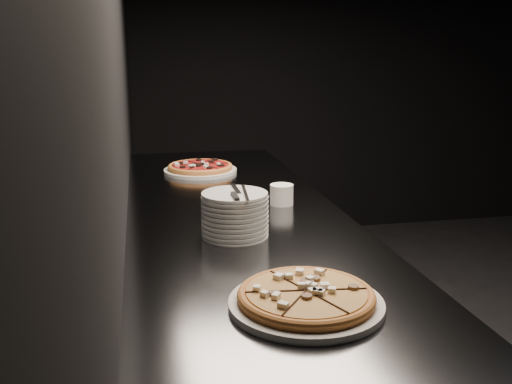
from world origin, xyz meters
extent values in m
cube|color=black|center=(-2.50, 0.00, 1.40)|extent=(0.02, 5.00, 2.80)
cube|color=black|center=(0.00, 2.50, 1.40)|extent=(5.00, 0.02, 2.80)
cube|color=#55565C|center=(-2.13, 0.00, 0.45)|extent=(0.70, 2.40, 0.90)
cube|color=#55565C|center=(-2.13, 0.00, 0.91)|extent=(0.74, 2.44, 0.02)
cylinder|color=silver|center=(-2.10, -0.75, 0.93)|extent=(0.34, 0.34, 0.02)
cylinder|color=#D0813E|center=(-2.10, -0.75, 0.94)|extent=(0.34, 0.34, 0.01)
torus|color=#D0813E|center=(-2.10, -0.75, 0.95)|extent=(0.34, 0.34, 0.02)
cylinder|color=#FEB954|center=(-2.10, -0.75, 0.95)|extent=(0.30, 0.30, 0.01)
cylinder|color=silver|center=(-2.18, 0.69, 0.93)|extent=(0.33, 0.33, 0.02)
cylinder|color=#D0813E|center=(-2.18, 0.69, 0.94)|extent=(0.30, 0.30, 0.01)
torus|color=#D0813E|center=(-2.18, 0.69, 0.95)|extent=(0.30, 0.30, 0.02)
cylinder|color=maroon|center=(-2.18, 0.69, 0.95)|extent=(0.26, 0.26, 0.01)
cylinder|color=silver|center=(-2.17, -0.23, 0.93)|extent=(0.20, 0.20, 0.01)
cylinder|color=silver|center=(-2.17, -0.23, 0.94)|extent=(0.20, 0.20, 0.01)
cylinder|color=silver|center=(-2.17, -0.23, 0.96)|extent=(0.20, 0.20, 0.01)
cylinder|color=silver|center=(-2.17, -0.23, 0.97)|extent=(0.20, 0.20, 0.01)
cylinder|color=silver|center=(-2.17, -0.23, 0.99)|extent=(0.20, 0.20, 0.01)
cylinder|color=silver|center=(-2.17, -0.23, 1.00)|extent=(0.20, 0.20, 0.01)
cylinder|color=silver|center=(-2.17, -0.23, 1.02)|extent=(0.20, 0.20, 0.01)
cylinder|color=silver|center=(-2.17, -0.23, 1.03)|extent=(0.20, 0.20, 0.01)
cylinder|color=silver|center=(-2.17, -0.23, 1.05)|extent=(0.20, 0.20, 0.01)
cube|color=#ACAFB3|center=(-2.16, -0.19, 1.06)|extent=(0.02, 0.13, 0.00)
cube|color=black|center=(-2.18, -0.29, 1.06)|extent=(0.01, 0.08, 0.01)
cube|color=#ACAFB3|center=(-2.14, -0.24, 1.06)|extent=(0.07, 0.19, 0.00)
cylinder|color=silver|center=(-1.95, 0.08, 0.96)|extent=(0.08, 0.08, 0.07)
cylinder|color=black|center=(-1.95, 0.08, 0.99)|extent=(0.07, 0.07, 0.01)
camera|label=1|loc=(-2.44, -1.86, 1.48)|focal=40.00mm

